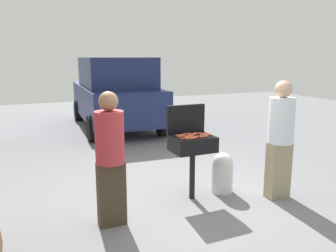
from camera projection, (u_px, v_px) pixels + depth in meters
ground_plane at (179, 197)px, 5.07m from camera, size 24.00×24.00×0.00m
bbq_grill at (193, 146)px, 4.87m from camera, size 0.60×0.44×0.93m
grill_lid_open at (186, 119)px, 4.99m from camera, size 0.60×0.05×0.42m
hot_dog_0 at (199, 136)px, 4.76m from camera, size 0.13×0.03×0.03m
hot_dog_1 at (197, 133)px, 4.95m from camera, size 0.13×0.04×0.03m
hot_dog_2 at (192, 135)px, 4.87m from camera, size 0.13×0.03×0.03m
hot_dog_3 at (182, 137)px, 4.76m from camera, size 0.13×0.04×0.03m
hot_dog_4 at (187, 134)px, 4.92m from camera, size 0.13×0.03×0.03m
hot_dog_5 at (204, 137)px, 4.75m from camera, size 0.13×0.03×0.03m
hot_dog_6 at (204, 134)px, 4.93m from camera, size 0.13×0.03×0.03m
hot_dog_7 at (180, 135)px, 4.83m from camera, size 0.13×0.03×0.03m
hot_dog_8 at (189, 137)px, 4.74m from camera, size 0.13×0.04×0.03m
hot_dog_9 at (207, 135)px, 4.86m from camera, size 0.13×0.04×0.03m
hot_dog_10 at (194, 138)px, 4.69m from camera, size 0.13×0.03×0.03m
hot_dog_11 at (190, 136)px, 4.78m from camera, size 0.13×0.04×0.03m
hot_dog_12 at (191, 138)px, 4.64m from camera, size 0.13×0.03×0.03m
hot_dog_13 at (204, 134)px, 4.89m from camera, size 0.13×0.04×0.03m
hot_dog_14 at (185, 138)px, 4.65m from camera, size 0.13×0.03×0.03m
propane_tank at (222, 172)px, 5.20m from camera, size 0.32×0.32×0.62m
person_left at (110, 155)px, 4.07m from camera, size 0.35×0.35×1.64m
person_right at (280, 136)px, 4.89m from camera, size 0.36×0.36×1.71m
parked_minivan at (115, 93)px, 9.88m from camera, size 2.25×4.51×2.02m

